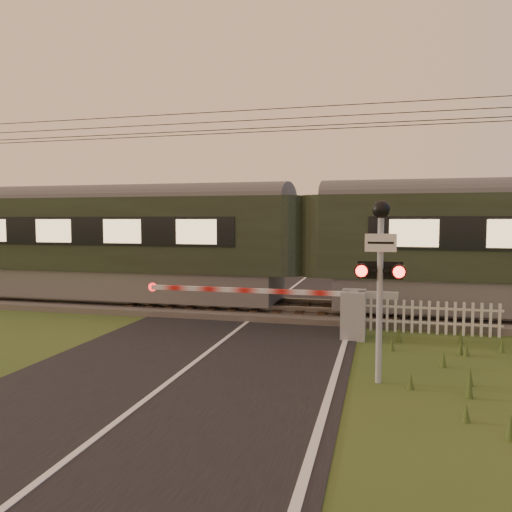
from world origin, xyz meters
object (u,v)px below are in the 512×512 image
(picket_fence, at_px, (429,317))
(train, at_px, (306,244))
(crossing_signal, at_px, (380,258))
(boom_gate, at_px, (342,311))

(picket_fence, bearing_deg, train, 150.47)
(train, xyz_separation_m, crossing_signal, (2.15, -6.01, 0.07))
(picket_fence, bearing_deg, boom_gate, -157.56)
(crossing_signal, xyz_separation_m, picket_fence, (1.19, 4.12, -1.75))
(train, distance_m, picket_fence, 4.19)
(train, relative_size, boom_gate, 6.13)
(train, bearing_deg, boom_gate, -64.84)
(train, height_order, crossing_signal, train)
(boom_gate, bearing_deg, picket_fence, 22.44)
(train, distance_m, crossing_signal, 6.38)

